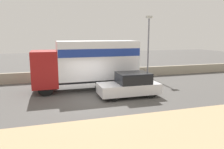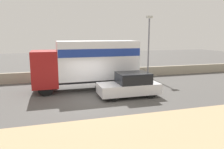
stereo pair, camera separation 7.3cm
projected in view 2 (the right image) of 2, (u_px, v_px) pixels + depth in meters
name	position (u px, v px, depth m)	size (l,w,h in m)	color
ground_plane	(91.00, 100.00, 13.73)	(80.00, 80.00, 0.00)	#514F4C
dirt_shoulder_foreground	(119.00, 141.00, 8.41)	(60.00, 4.94, 0.04)	tan
stone_wall_backdrop	(77.00, 75.00, 19.97)	(60.00, 0.35, 0.90)	#A39984
street_lamp	(149.00, 42.00, 20.69)	(0.56, 0.28, 5.82)	slate
box_truck	(88.00, 61.00, 16.19)	(7.64, 2.38, 3.63)	maroon
car_hatchback	(130.00, 85.00, 14.51)	(4.03, 1.84, 1.60)	silver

